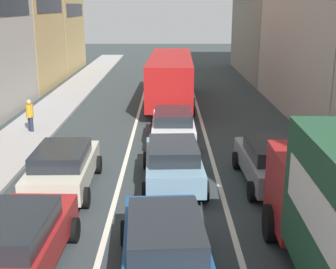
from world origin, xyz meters
name	(u,v)px	position (x,y,z in m)	size (l,w,h in m)	color
sidewalk_left	(39,121)	(-6.70, 20.00, 0.07)	(2.60, 64.00, 0.14)	#A2A2A2
lane_stripe_left	(135,122)	(-1.70, 20.00, 0.01)	(0.16, 60.00, 0.01)	silver
lane_stripe_right	(200,122)	(1.70, 20.00, 0.01)	(0.16, 60.00, 0.01)	silver
sedan_centre_lane_second	(164,245)	(-0.11, 5.97, 0.80)	(2.28, 4.41, 1.49)	#194C8C
wagon_left_lane_second	(14,243)	(-3.42, 6.09, 0.80)	(2.16, 4.35, 1.49)	#A51E1E
hatchback_centre_lane_third	(172,162)	(0.13, 11.48, 0.80)	(2.19, 4.37, 1.49)	#759EB7
sedan_left_lane_third	(62,167)	(-3.47, 10.99, 0.80)	(2.13, 4.33, 1.49)	beige
coupe_centre_lane_fourth	(172,125)	(0.18, 16.25, 0.80)	(2.07, 4.31, 1.49)	silver
sedan_right_lane_behind_truck	(270,161)	(3.45, 11.50, 0.80)	(2.14, 4.34, 1.49)	gray
bus_mid_queue_primary	(169,75)	(0.12, 24.65, 1.76)	(2.98, 10.56, 2.90)	#B21919
pedestrian_near_kerb	(28,115)	(-6.51, 17.70, 0.95)	(0.40, 0.42, 1.66)	#262D47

